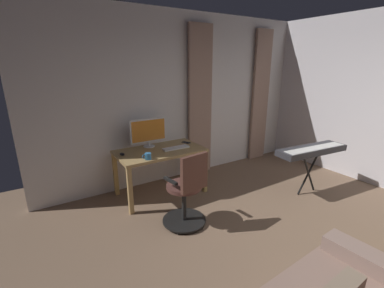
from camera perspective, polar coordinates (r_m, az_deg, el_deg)
name	(u,v)px	position (r m, az deg, el deg)	size (l,w,h in m)	color
ground_plane	(326,267)	(3.27, 26.85, -22.60)	(7.46, 7.46, 0.00)	#7B604A
back_room_partition	(182,98)	(4.67, -2.10, 9.84)	(5.05, 0.10, 2.80)	silver
curtain_left_panel	(260,97)	(5.71, 14.47, 9.70)	(0.41, 0.06, 2.62)	tan
curtain_right_panel	(200,103)	(4.74, 1.73, 8.82)	(0.47, 0.06, 2.62)	tan
desk	(160,156)	(4.08, -6.89, -2.53)	(1.31, 0.73, 0.72)	tan
office_chair	(187,192)	(3.32, -1.09, -10.38)	(0.56, 0.56, 0.99)	black
computer_monitor	(148,131)	(4.17, -9.39, 2.72)	(0.59, 0.18, 0.45)	white
computer_keyboard	(176,148)	(4.08, -3.52, -0.84)	(0.42, 0.12, 0.02)	white
computer_mouse	(122,154)	(3.91, -14.83, -2.12)	(0.06, 0.10, 0.04)	black
cell_phone_by_monitor	(186,142)	(4.38, -1.28, 0.34)	(0.07, 0.14, 0.01)	#232328
mug_tea	(148,156)	(3.67, -9.51, -2.62)	(0.13, 0.09, 0.09)	teal
piano_keyboard	(312,151)	(4.44, 24.40, -1.36)	(1.21, 0.44, 0.77)	black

